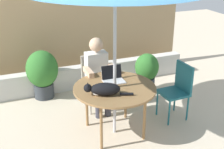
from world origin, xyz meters
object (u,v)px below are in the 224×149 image
Objects in this scene: cat at (103,89)px; potted_plant_by_chair at (147,71)px; chair_occupied at (95,77)px; person_seated at (98,71)px; potted_plant_near_fence at (42,72)px; patio_table at (115,90)px; chair_empty at (178,87)px; laptop at (113,77)px.

cat is 1.81m from potted_plant_by_chair.
chair_occupied reaches higher than potted_plant_by_chair.
cat reaches higher than chair_occupied.
person_seated reaches higher than cat.
chair_occupied is at bearing -40.84° from potted_plant_near_fence.
patio_table is 1.50m from potted_plant_by_chair.
patio_table is at bearing -63.57° from potted_plant_near_fence.
potted_plant_by_chair is at bearing 44.43° from patio_table.
chair_empty is at bearing -36.90° from chair_occupied.
laptop is (0.06, -0.49, 0.10)m from person_seated.
potted_plant_by_chair is (1.81, -0.48, -0.07)m from potted_plant_near_fence.
chair_empty is at bearing -38.57° from potted_plant_near_fence.
chair_empty is 2.90× the size of laptop.
person_seated is at bearing 96.52° from laptop.
potted_plant_by_chair reaches higher than patio_table.
chair_empty is 1.08m from laptop.
chair_empty reaches higher than potted_plant_by_chair.
chair_occupied is 0.23m from person_seated.
potted_plant_near_fence is at bearing 141.43° from chair_empty.
cat is (-0.23, -0.88, 0.12)m from person_seated.
person_seated is 1.65× the size of potted_plant_by_chair.
patio_table is 1.30× the size of chair_empty.
chair_occupied is at bearing 90.00° from person_seated.
laptop is 0.41× the size of potted_plant_by_chair.
patio_table is 0.88m from chair_occupied.
potted_plant_near_fence is at bearing 132.98° from person_seated.
person_seated is 0.51m from laptop.
chair_occupied is (0.00, 0.87, -0.16)m from patio_table.
chair_occupied is at bearing -170.91° from potted_plant_by_chair.
patio_table is 0.71m from person_seated.
laptop is at bearing -58.12° from potted_plant_near_fence.
cat is at bearing -143.61° from patio_table.
potted_plant_near_fence reaches higher than patio_table.
potted_plant_near_fence is at bearing 121.88° from laptop.
laptop is at bearing 75.22° from patio_table.
potted_plant_near_fence is (-0.76, 0.81, -0.21)m from person_seated.
chair_occupied is 1.00m from potted_plant_near_fence.
potted_plant_by_chair is (1.00, 0.82, -0.38)m from laptop.
potted_plant_near_fence is (-0.76, 0.65, -0.04)m from chair_occupied.
chair_occupied is 1.10m from cat.
person_seated is at bearing 148.80° from chair_empty.
person_seated is 2.00× the size of cat.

